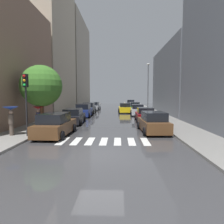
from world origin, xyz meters
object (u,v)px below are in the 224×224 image
object	(u,v)px
parked_car_left_second	(73,116)
traffic_light_left_corner	(26,91)
parked_car_left_fourth	(89,108)
street_tree_left	(41,86)
parked_car_right_second	(145,115)
parked_car_right_nearest	(153,123)
pedestrian_near_tree	(11,115)
parked_car_left_nearest	(55,125)
lamp_post_right	(148,85)
pedestrian_foreground	(38,112)
parked_car_right_fourth	(134,107)
parked_car_left_third	(84,111)
parked_car_left_fifth	(94,106)
parked_car_right_third	(137,110)
parked_car_right_sixth	(131,104)
parked_car_right_fifth	(132,106)
taxi_midroad	(125,108)

from	to	relation	value
parked_car_left_second	traffic_light_left_corner	bearing A→B (deg)	164.92
parked_car_left_fourth	street_tree_left	distance (m)	15.55
parked_car_right_second	traffic_light_left_corner	size ratio (longest dim) A/B	0.96
parked_car_right_nearest	traffic_light_left_corner	size ratio (longest dim) A/B	1.08
pedestrian_near_tree	parked_car_left_nearest	bearing A→B (deg)	-90.12
parked_car_left_second	lamp_post_right	world-z (taller)	lamp_post_right
parked_car_right_nearest	pedestrian_foreground	world-z (taller)	pedestrian_foreground
parked_car_left_second	pedestrian_near_tree	world-z (taller)	pedestrian_near_tree
street_tree_left	parked_car_right_fourth	bearing A→B (deg)	62.07
street_tree_left	parked_car_right_second	bearing A→B (deg)	28.32
parked_car_left_third	parked_car_left_fifth	size ratio (longest dim) A/B	1.03
parked_car_left_second	parked_car_right_third	size ratio (longest dim) A/B	1.18
parked_car_left_second	parked_car_right_sixth	world-z (taller)	parked_car_right_sixth
pedestrian_foreground	parked_car_right_third	bearing A→B (deg)	-65.13
parked_car_right_third	lamp_post_right	world-z (taller)	lamp_post_right
parked_car_right_nearest	traffic_light_left_corner	xyz separation A→B (m)	(-9.21, -2.46, 2.50)
pedestrian_near_tree	street_tree_left	size ratio (longest dim) A/B	0.37
parked_car_right_fifth	lamp_post_right	bearing A→B (deg)	-167.37
parked_car_left_nearest	parked_car_left_fifth	distance (m)	24.90
parked_car_right_fourth	pedestrian_near_tree	world-z (taller)	pedestrian_near_tree
parked_car_right_sixth	parked_car_right_fifth	bearing A→B (deg)	-177.70
lamp_post_right	parked_car_right_nearest	bearing A→B (deg)	-96.45
parked_car_right_fifth	traffic_light_left_corner	bearing A→B (deg)	164.00
parked_car_left_nearest	pedestrian_near_tree	distance (m)	3.12
parked_car_left_fifth	parked_car_left_nearest	bearing A→B (deg)	-177.33
parked_car_left_fourth	pedestrian_near_tree	bearing A→B (deg)	171.73
parked_car_left_nearest	parked_car_right_third	world-z (taller)	parked_car_left_nearest
parked_car_right_third	pedestrian_foreground	distance (m)	15.63
taxi_midroad	street_tree_left	bearing A→B (deg)	152.52
parked_car_right_nearest	parked_car_right_third	xyz separation A→B (m)	(-0.06, 13.39, -0.02)
parked_car_right_sixth	parked_car_left_fifth	bearing A→B (deg)	140.87
parked_car_right_nearest	parked_car_right_second	distance (m)	6.69
parked_car_left_nearest	parked_car_right_fifth	bearing A→B (deg)	-13.67
traffic_light_left_corner	pedestrian_foreground	bearing A→B (deg)	100.15
parked_car_right_sixth	lamp_post_right	bearing A→B (deg)	-171.40
parked_car_right_sixth	taxi_midroad	world-z (taller)	taxi_midroad
parked_car_left_second	parked_car_right_sixth	xyz separation A→B (m)	(7.60, 27.18, 0.08)
parked_car_left_second	pedestrian_near_tree	distance (m)	7.63
parked_car_left_third	taxi_midroad	xyz separation A→B (m)	(5.80, 6.56, -0.06)
parked_car_right_third	street_tree_left	size ratio (longest dim) A/B	0.74
parked_car_right_third	parked_car_right_fourth	xyz separation A→B (m)	(0.04, 6.10, 0.04)
parked_car_right_nearest	taxi_midroad	world-z (taller)	taxi_midroad
parked_car_left_second	street_tree_left	xyz separation A→B (m)	(-2.07, -3.28, 3.04)
parked_car_left_third	lamp_post_right	world-z (taller)	lamp_post_right
parked_car_left_nearest	pedestrian_foreground	size ratio (longest dim) A/B	2.64
pedestrian_foreground	parked_car_right_nearest	bearing A→B (deg)	-123.37
parked_car_right_third	parked_car_right_sixth	size ratio (longest dim) A/B	0.96
parked_car_right_sixth	street_tree_left	distance (m)	32.10
parked_car_left_nearest	parked_car_left_third	xyz separation A→B (m)	(-0.13, 12.87, 0.03)
parked_car_right_nearest	lamp_post_right	bearing A→B (deg)	-9.10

